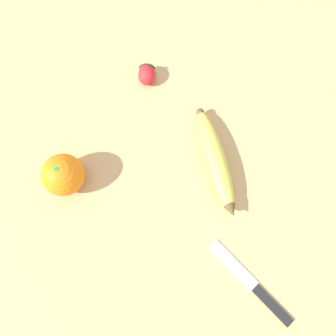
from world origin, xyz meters
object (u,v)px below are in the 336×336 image
object	(u,v)px
banana	(215,161)
orange	(63,175)
strawberry	(147,73)
paring_knife	(253,285)

from	to	relation	value
banana	orange	xyz separation A→B (m)	(0.26, 0.10, 0.02)
strawberry	paring_knife	distance (m)	0.46
banana	orange	bearing A→B (deg)	-97.58
orange	paring_knife	distance (m)	0.39
paring_knife	banana	bearing A→B (deg)	61.14
orange	paring_knife	world-z (taller)	orange
banana	paring_knife	distance (m)	0.23
strawberry	paring_knife	world-z (taller)	strawberry
orange	strawberry	world-z (taller)	orange
orange	paring_knife	bearing A→B (deg)	164.26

